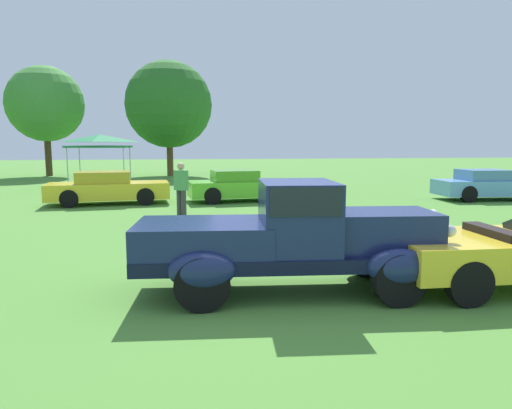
{
  "coord_description": "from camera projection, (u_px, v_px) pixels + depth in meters",
  "views": [
    {
      "loc": [
        -1.41,
        -6.68,
        2.26
      ],
      "look_at": [
        -0.24,
        0.98,
        1.23
      ],
      "focal_mm": 32.12,
      "sensor_mm": 36.0,
      "label": 1
    }
  ],
  "objects": [
    {
      "name": "ground_plane",
      "position": [
        281.0,
        291.0,
        7.05
      ],
      "size": [
        120.0,
        120.0,
        0.0
      ],
      "primitive_type": "plane",
      "color": "#4C8433"
    },
    {
      "name": "treeline_center",
      "position": [
        169.0,
        105.0,
        31.68
      ],
      "size": [
        5.98,
        5.98,
        7.92
      ],
      "color": "brown",
      "rests_on": "ground_plane"
    },
    {
      "name": "show_car_yellow",
      "position": [
        108.0,
        188.0,
        17.16
      ],
      "size": [
        4.55,
        2.16,
        1.22
      ],
      "color": "yellow",
      "rests_on": "ground_plane"
    },
    {
      "name": "canopy_tent_left_field",
      "position": [
        100.0,
        140.0,
        23.09
      ],
      "size": [
        2.9,
        2.9,
        2.71
      ],
      "color": "#B7B7BC",
      "rests_on": "ground_plane"
    },
    {
      "name": "treeline_mid_left",
      "position": [
        45.0,
        104.0,
        31.4
      ],
      "size": [
        5.15,
        5.15,
        7.53
      ],
      "color": "#47331E",
      "rests_on": "ground_plane"
    },
    {
      "name": "show_car_lime",
      "position": [
        238.0,
        186.0,
        18.0
      ],
      "size": [
        4.04,
        2.1,
        1.22
      ],
      "color": "#60C62D",
      "rests_on": "ground_plane"
    },
    {
      "name": "feature_pickup_truck",
      "position": [
        292.0,
        236.0,
        6.93
      ],
      "size": [
        4.74,
        2.09,
        1.7
      ],
      "color": "black",
      "rests_on": "ground_plane"
    },
    {
      "name": "spectator_near_truck",
      "position": [
        181.0,
        188.0,
        13.83
      ],
      "size": [
        0.45,
        0.46,
        1.69
      ],
      "color": "#383838",
      "rests_on": "ground_plane"
    },
    {
      "name": "show_car_skyblue",
      "position": [
        486.0,
        185.0,
        18.43
      ],
      "size": [
        4.0,
        1.9,
        1.22
      ],
      "color": "#669EDB",
      "rests_on": "ground_plane"
    }
  ]
}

